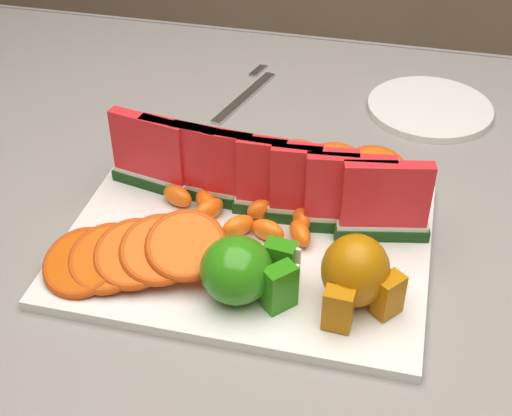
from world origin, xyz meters
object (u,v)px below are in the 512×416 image
(platter, at_px, (247,242))
(fork, at_px, (246,95))
(apple_cluster, at_px, (244,271))
(side_plate, at_px, (430,108))
(pear_cluster, at_px, (356,274))

(platter, distance_m, fork, 0.34)
(platter, relative_size, fork, 2.07)
(apple_cluster, bearing_deg, side_plate, 69.18)
(platter, relative_size, apple_cluster, 3.60)
(apple_cluster, height_order, side_plate, apple_cluster)
(side_plate, bearing_deg, fork, -175.89)
(apple_cluster, bearing_deg, platter, 102.08)
(apple_cluster, bearing_deg, fork, 103.95)
(side_plate, bearing_deg, platter, -117.68)
(platter, distance_m, side_plate, 0.40)
(pear_cluster, height_order, side_plate, pear_cluster)
(platter, height_order, pear_cluster, pear_cluster)
(apple_cluster, distance_m, side_plate, 0.47)
(fork, bearing_deg, apple_cluster, -76.05)
(platter, height_order, fork, platter)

